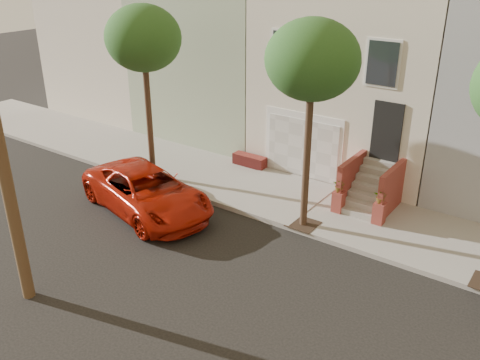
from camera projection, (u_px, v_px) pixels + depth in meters
The scene contains 6 objects.
ground at pixel (200, 276), 13.98m from camera, with size 90.00×90.00×0.00m, color black.
sidewalk at pixel (298, 201), 17.93m from camera, with size 40.00×3.70×0.15m, color gray.
house_row at pixel (374, 69), 20.81m from camera, with size 33.10×11.70×7.00m.
tree_left at pixel (143, 39), 17.64m from camera, with size 2.70×2.57×6.30m.
tree_mid at pixel (312, 61), 14.20m from camera, with size 2.70×2.57×6.30m.
pickup_truck at pixel (147, 191), 17.13m from camera, with size 2.43×5.26×1.46m, color #AB1808.
Camera 1 is at (7.66, -8.91, 8.09)m, focal length 38.69 mm.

